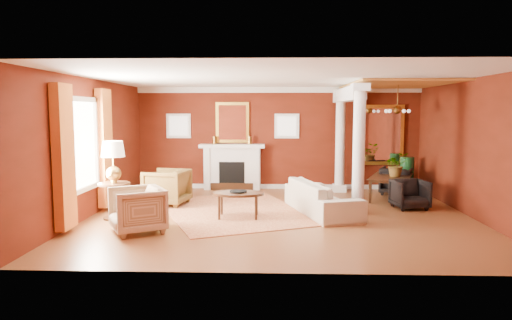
{
  "coord_description": "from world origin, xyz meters",
  "views": [
    {
      "loc": [
        -0.17,
        -9.55,
        2.2
      ],
      "look_at": [
        -0.52,
        0.38,
        1.15
      ],
      "focal_mm": 32.0,
      "sensor_mm": 36.0,
      "label": 1
    }
  ],
  "objects_px": {
    "armchair_leopard": "(167,185)",
    "dining_table": "(392,181)",
    "armchair_stripe": "(137,208)",
    "side_table": "(113,166)",
    "coffee_table": "(238,195)",
    "sofa": "(322,192)"
  },
  "relations": [
    {
      "from": "armchair_leopard",
      "to": "armchair_stripe",
      "type": "bearing_deg",
      "value": 12.06
    },
    {
      "from": "side_table",
      "to": "coffee_table",
      "type": "bearing_deg",
      "value": 3.79
    },
    {
      "from": "armchair_stripe",
      "to": "dining_table",
      "type": "height_order",
      "value": "dining_table"
    },
    {
      "from": "armchair_stripe",
      "to": "side_table",
      "type": "xyz_separation_m",
      "value": [
        -0.78,
        1.04,
        0.64
      ]
    },
    {
      "from": "side_table",
      "to": "sofa",
      "type": "bearing_deg",
      "value": 8.91
    },
    {
      "from": "armchair_leopard",
      "to": "coffee_table",
      "type": "bearing_deg",
      "value": 65.95
    },
    {
      "from": "armchair_leopard",
      "to": "coffee_table",
      "type": "distance_m",
      "value": 2.2
    },
    {
      "from": "coffee_table",
      "to": "sofa",
      "type": "bearing_deg",
      "value": 15.94
    },
    {
      "from": "coffee_table",
      "to": "side_table",
      "type": "xyz_separation_m",
      "value": [
        -2.54,
        -0.17,
        0.61
      ]
    },
    {
      "from": "coffee_table",
      "to": "dining_table",
      "type": "relative_size",
      "value": 0.65
    },
    {
      "from": "coffee_table",
      "to": "dining_table",
      "type": "bearing_deg",
      "value": 30.48
    },
    {
      "from": "sofa",
      "to": "armchair_leopard",
      "type": "height_order",
      "value": "armchair_leopard"
    },
    {
      "from": "armchair_stripe",
      "to": "coffee_table",
      "type": "bearing_deg",
      "value": 94.8
    },
    {
      "from": "armchair_leopard",
      "to": "dining_table",
      "type": "distance_m",
      "value": 5.6
    },
    {
      "from": "armchair_stripe",
      "to": "coffee_table",
      "type": "relative_size",
      "value": 0.86
    },
    {
      "from": "coffee_table",
      "to": "side_table",
      "type": "bearing_deg",
      "value": -176.21
    },
    {
      "from": "coffee_table",
      "to": "side_table",
      "type": "relative_size",
      "value": 0.66
    },
    {
      "from": "armchair_leopard",
      "to": "coffee_table",
      "type": "relative_size",
      "value": 0.88
    },
    {
      "from": "sofa",
      "to": "armchair_stripe",
      "type": "xyz_separation_m",
      "value": [
        -3.55,
        -1.72,
        -0.01
      ]
    },
    {
      "from": "sofa",
      "to": "armchair_leopard",
      "type": "bearing_deg",
      "value": 61.69
    },
    {
      "from": "armchair_leopard",
      "to": "dining_table",
      "type": "height_order",
      "value": "armchair_leopard"
    },
    {
      "from": "dining_table",
      "to": "side_table",
      "type": "bearing_deg",
      "value": 132.6
    }
  ]
}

